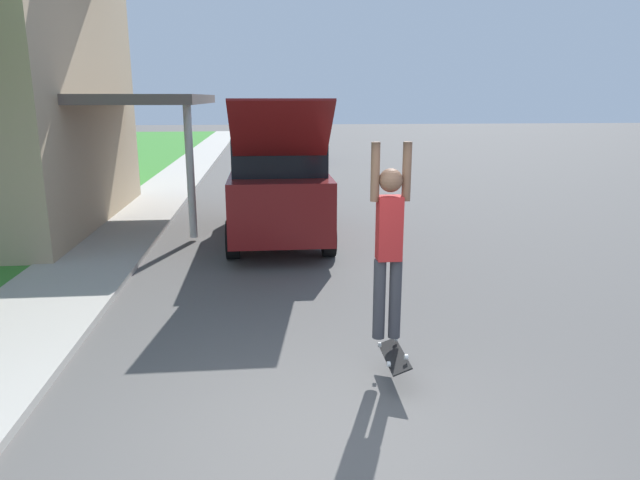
# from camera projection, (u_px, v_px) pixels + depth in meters

# --- Properties ---
(ground_plane) EXTENTS (120.00, 120.00, 0.00)m
(ground_plane) POSITION_uv_depth(u_px,v_px,m) (322.00, 453.00, 4.82)
(ground_plane) COLOR #54514F
(sidewalk) EXTENTS (1.80, 80.00, 0.10)m
(sidewalk) POSITION_uv_depth(u_px,v_px,m) (90.00, 261.00, 10.26)
(sidewalk) COLOR #ADA89E
(sidewalk) RESTS_ON ground_plane
(suv_parked) EXTENTS (2.03, 5.55, 2.91)m
(suv_parked) POSITION_uv_depth(u_px,v_px,m) (278.00, 182.00, 11.89)
(suv_parked) COLOR maroon
(suv_parked) RESTS_ON ground_plane
(car_down_street) EXTENTS (1.86, 4.53, 1.31)m
(car_down_street) POSITION_uv_depth(u_px,v_px,m) (295.00, 147.00, 26.61)
(car_down_street) COLOR navy
(car_down_street) RESTS_ON ground_plane
(skateboarder) EXTENTS (0.41, 0.24, 2.08)m
(skateboarder) POSITION_uv_depth(u_px,v_px,m) (389.00, 239.00, 5.85)
(skateboarder) COLOR #38383D
(skateboarder) RESTS_ON ground_plane
(skateboard) EXTENTS (0.24, 0.79, 0.19)m
(skateboard) POSITION_uv_depth(u_px,v_px,m) (394.00, 355.00, 5.96)
(skateboard) COLOR black
(skateboard) RESTS_ON ground_plane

